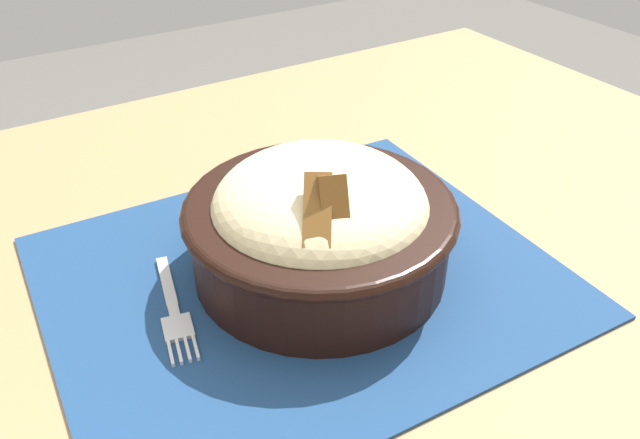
{
  "coord_description": "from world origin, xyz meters",
  "views": [
    {
      "loc": [
        0.19,
        0.35,
        1.12
      ],
      "look_at": [
        -0.04,
        -0.02,
        0.83
      ],
      "focal_mm": 36.73,
      "sensor_mm": 36.0,
      "label": 1
    }
  ],
  "objects": [
    {
      "name": "table",
      "position": [
        0.0,
        0.0,
        0.69
      ],
      "size": [
        1.18,
        0.9,
        0.77
      ],
      "color": "#99754C",
      "rests_on": "ground_plane"
    },
    {
      "name": "placemat",
      "position": [
        -0.02,
        -0.02,
        0.77
      ],
      "size": [
        0.42,
        0.36,
        0.0
      ],
      "primitive_type": "cube",
      "rotation": [
        0.0,
        0.0,
        -0.05
      ],
      "color": "navy",
      "rests_on": "table"
    },
    {
      "name": "bowl",
      "position": [
        -0.04,
        -0.02,
        0.82
      ],
      "size": [
        0.22,
        0.22,
        0.12
      ],
      "color": "black",
      "rests_on": "placemat"
    },
    {
      "name": "fork",
      "position": [
        0.09,
        -0.04,
        0.78
      ],
      "size": [
        0.04,
        0.13,
        0.0
      ],
      "color": "#B7B7B7",
      "rests_on": "placemat"
    }
  ]
}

